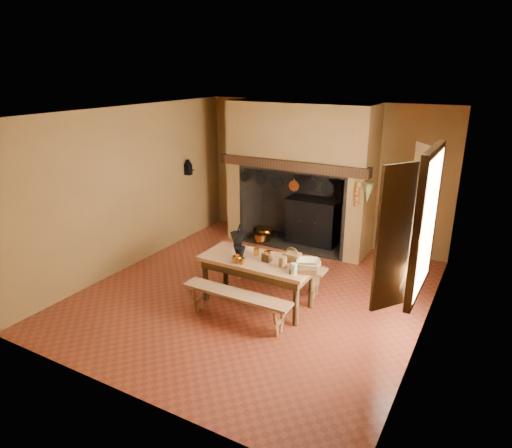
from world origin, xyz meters
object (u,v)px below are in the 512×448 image
(iron_range, at_px, (313,221))
(mixing_bowl, at_px, (308,263))
(wicker_basket, at_px, (292,257))
(work_table, at_px, (258,266))
(coffee_grinder, at_px, (267,256))
(bench_front, at_px, (236,300))

(iron_range, xyz_separation_m, mixing_bowl, (0.98, -2.60, 0.29))
(wicker_basket, bearing_deg, mixing_bowl, -10.34)
(work_table, height_order, coffee_grinder, coffee_grinder)
(work_table, bearing_deg, coffee_grinder, 1.03)
(iron_range, relative_size, bench_front, 0.99)
(iron_range, height_order, wicker_basket, iron_range)
(mixing_bowl, xyz_separation_m, wicker_basket, (-0.27, 0.04, 0.03))
(bench_front, height_order, coffee_grinder, coffee_grinder)
(coffee_grinder, bearing_deg, bench_front, -99.78)
(iron_range, xyz_separation_m, wicker_basket, (0.70, -2.56, 0.32))
(bench_front, xyz_separation_m, wicker_basket, (0.47, 0.78, 0.46))
(bench_front, distance_m, wicker_basket, 1.02)
(iron_range, height_order, bench_front, iron_range)
(iron_range, height_order, coffee_grinder, iron_range)
(work_table, xyz_separation_m, mixing_bowl, (0.75, 0.13, 0.16))
(wicker_basket, bearing_deg, iron_range, 102.94)
(iron_range, distance_m, wicker_basket, 2.68)
(work_table, bearing_deg, wicker_basket, 19.43)
(iron_range, xyz_separation_m, bench_front, (0.23, -3.34, -0.14))
(iron_range, xyz_separation_m, work_table, (0.23, -2.73, 0.13))
(iron_range, distance_m, mixing_bowl, 2.79)
(mixing_bowl, distance_m, wicker_basket, 0.28)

